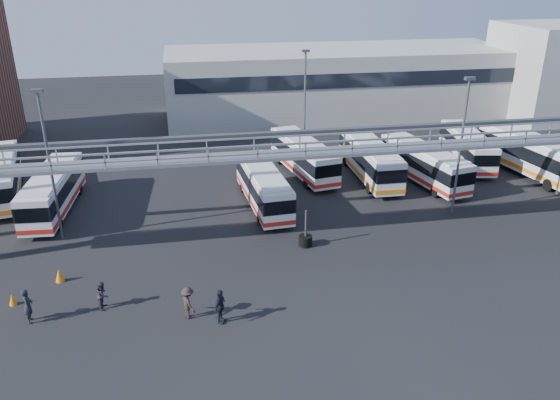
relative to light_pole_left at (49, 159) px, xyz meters
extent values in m
plane|color=black|center=(16.00, -8.00, -5.73)|extent=(140.00, 140.00, 0.00)
cube|color=#96999E|center=(16.00, -3.00, 0.37)|extent=(50.00, 1.80, 0.22)
cube|color=#96999E|center=(16.00, -3.85, 1.32)|extent=(50.00, 0.10, 0.10)
cube|color=#96999E|center=(16.00, -2.15, 1.32)|extent=(50.00, 0.10, 0.10)
cube|color=#4C4F54|center=(16.00, 1.00, 0.57)|extent=(45.00, 0.50, 0.35)
cube|color=#9E9E99|center=(28.00, 30.00, -1.73)|extent=(42.00, 14.00, 8.00)
cylinder|color=#4C4F54|center=(0.00, 0.00, -0.73)|extent=(0.18, 0.18, 10.00)
cube|color=#4C4F54|center=(0.00, 0.00, 4.37)|extent=(0.70, 0.35, 0.22)
cylinder|color=#4C4F54|center=(28.00, -1.00, -0.73)|extent=(0.18, 0.18, 10.00)
cube|color=#4C4F54|center=(28.00, -1.00, 4.37)|extent=(0.70, 0.35, 0.22)
cylinder|color=#4C4F54|center=(20.00, 14.00, -0.73)|extent=(0.18, 0.18, 10.00)
cube|color=#4C4F54|center=(20.00, 14.00, 4.37)|extent=(0.70, 0.35, 0.22)
cube|color=silver|center=(-5.90, 8.37, -3.92)|extent=(4.62, 11.15, 2.72)
cube|color=orange|center=(-5.90, 8.37, -4.89)|extent=(4.68, 11.21, 0.35)
cylinder|color=black|center=(-4.10, 5.18, -5.23)|extent=(0.49, 1.03, 0.99)
cylinder|color=black|center=(-5.51, 12.00, -5.23)|extent=(0.49, 1.03, 0.99)
cube|color=silver|center=(-1.28, 4.77, -4.01)|extent=(2.98, 10.45, 2.58)
cube|color=black|center=(-1.28, 4.77, -3.71)|extent=(3.04, 10.51, 1.03)
cube|color=#B42316|center=(-1.28, 4.77, -4.93)|extent=(3.03, 10.50, 0.33)
cube|color=silver|center=(-1.28, 4.77, -2.65)|extent=(2.68, 9.40, 0.15)
cylinder|color=black|center=(-2.53, 1.54, -5.26)|extent=(0.34, 0.95, 0.94)
cylinder|color=black|center=(-0.43, 1.41, -5.26)|extent=(0.34, 0.95, 0.94)
cylinder|color=black|center=(-2.12, 8.13, -5.26)|extent=(0.34, 0.95, 0.94)
cylinder|color=black|center=(-0.02, 8.00, -5.26)|extent=(0.34, 0.95, 0.94)
cube|color=silver|center=(14.33, 3.01, -4.07)|extent=(3.04, 10.16, 2.50)
cube|color=black|center=(14.33, 3.01, -3.77)|extent=(3.10, 10.22, 1.00)
cube|color=#B42316|center=(14.33, 3.01, -4.95)|extent=(3.09, 10.21, 0.32)
cube|color=silver|center=(14.33, 3.01, -2.74)|extent=(2.73, 9.14, 0.15)
cylinder|color=black|center=(13.56, -0.27, -5.27)|extent=(0.34, 0.93, 0.91)
cylinder|color=black|center=(15.59, -0.11, -5.27)|extent=(0.34, 0.93, 0.91)
cylinder|color=black|center=(13.07, 6.12, -5.27)|extent=(0.34, 0.93, 0.91)
cylinder|color=black|center=(15.10, 6.28, -5.27)|extent=(0.34, 0.93, 0.91)
cube|color=silver|center=(18.90, 9.39, -4.01)|extent=(4.17, 10.63, 2.59)
cube|color=black|center=(18.90, 9.39, -3.70)|extent=(4.23, 10.70, 1.04)
cube|color=#B42316|center=(18.90, 9.39, -4.93)|extent=(4.22, 10.69, 0.33)
cube|color=silver|center=(18.90, 9.39, -2.63)|extent=(3.75, 9.57, 0.15)
cylinder|color=black|center=(18.45, 5.94, -5.26)|extent=(0.45, 0.98, 0.94)
cylinder|color=black|center=(20.53, 6.31, -5.26)|extent=(0.45, 0.98, 0.94)
cylinder|color=black|center=(17.27, 12.47, -5.26)|extent=(0.45, 0.98, 0.94)
cylinder|color=black|center=(19.35, 12.85, -5.26)|extent=(0.45, 0.98, 0.94)
cube|color=silver|center=(24.33, 7.36, -3.96)|extent=(2.49, 10.67, 2.66)
cube|color=black|center=(24.33, 7.36, -3.65)|extent=(2.55, 10.73, 1.07)
cube|color=orange|center=(24.33, 7.36, -4.90)|extent=(2.54, 10.72, 0.34)
cube|color=silver|center=(24.33, 7.36, -2.55)|extent=(2.24, 9.60, 0.15)
cylinder|color=black|center=(23.22, 3.96, -5.24)|extent=(0.30, 0.97, 0.97)
cylinder|color=black|center=(25.40, 3.95, -5.24)|extent=(0.30, 0.97, 0.97)
cylinder|color=black|center=(23.26, 10.78, -5.24)|extent=(0.30, 0.97, 0.97)
cylinder|color=black|center=(25.44, 10.76, -5.24)|extent=(0.30, 0.97, 0.97)
cube|color=silver|center=(28.55, 5.68, -4.03)|extent=(4.25, 10.46, 2.55)
cube|color=black|center=(28.55, 5.68, -3.73)|extent=(4.32, 10.53, 1.02)
cube|color=#B42316|center=(28.55, 5.68, -4.94)|extent=(4.31, 10.52, 0.32)
cube|color=silver|center=(28.55, 5.68, -2.68)|extent=(3.82, 9.41, 0.15)
cylinder|color=black|center=(28.16, 2.27, -5.26)|extent=(0.45, 0.96, 0.93)
cylinder|color=black|center=(30.20, 2.67, -5.26)|extent=(0.45, 0.96, 0.93)
cylinder|color=black|center=(26.90, 8.68, -5.26)|extent=(0.45, 0.96, 0.93)
cylinder|color=black|center=(28.94, 9.08, -5.26)|extent=(0.45, 0.96, 0.93)
cube|color=silver|center=(34.56, 9.47, -4.07)|extent=(3.93, 10.24, 2.50)
cube|color=black|center=(34.56, 9.47, -3.77)|extent=(4.00, 10.31, 1.00)
cube|color=#B42316|center=(34.56, 9.47, -4.95)|extent=(3.99, 10.29, 0.32)
cube|color=silver|center=(34.56, 9.47, -2.75)|extent=(3.54, 9.21, 0.15)
cylinder|color=black|center=(33.01, 6.49, -5.27)|extent=(0.42, 0.94, 0.91)
cylinder|color=black|center=(35.02, 6.14, -5.27)|extent=(0.42, 0.94, 0.91)
cylinder|color=black|center=(34.10, 12.79, -5.27)|extent=(0.42, 0.94, 0.91)
cylinder|color=black|center=(36.10, 12.45, -5.27)|extent=(0.42, 0.94, 0.91)
cube|color=silver|center=(38.59, 5.62, -3.84)|extent=(4.16, 11.66, 2.85)
cube|color=black|center=(38.59, 5.62, -3.50)|extent=(4.23, 11.72, 1.14)
cube|color=orange|center=(38.59, 5.62, -4.85)|extent=(4.22, 11.71, 0.36)
cube|color=silver|center=(38.59, 5.62, -2.33)|extent=(3.75, 10.49, 0.17)
cylinder|color=black|center=(37.94, 1.84, -5.21)|extent=(0.45, 1.07, 1.04)
cylinder|color=black|center=(36.92, 9.07, -5.21)|extent=(0.45, 1.07, 1.04)
cylinder|color=black|center=(39.25, 9.40, -5.21)|extent=(0.45, 1.07, 1.04)
imported|color=black|center=(0.10, -9.67, -4.76)|extent=(0.56, 0.77, 1.94)
imported|color=#272331|center=(3.74, -9.01, -4.94)|extent=(0.68, 0.83, 1.57)
imported|color=#2F221F|center=(8.25, -10.76, -4.83)|extent=(1.09, 1.33, 1.80)
imported|color=black|center=(9.86, -11.50, -4.76)|extent=(0.95, 1.22, 1.93)
cone|color=orange|center=(-1.22, -7.84, -5.40)|extent=(0.53, 0.53, 0.65)
cone|color=orange|center=(0.86, -5.77, -5.33)|extent=(0.66, 0.66, 0.80)
cylinder|color=black|center=(16.08, -3.97, -5.60)|extent=(0.90, 0.90, 0.21)
cylinder|color=black|center=(16.08, -3.97, -5.36)|extent=(0.90, 0.90, 0.21)
cylinder|color=black|center=(16.08, -3.97, -5.13)|extent=(0.90, 0.90, 0.21)
cylinder|color=#4C4F54|center=(16.08, -3.97, -4.44)|extent=(0.13, 0.13, 2.57)
camera|label=1|loc=(8.67, -35.31, 11.31)|focal=35.00mm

